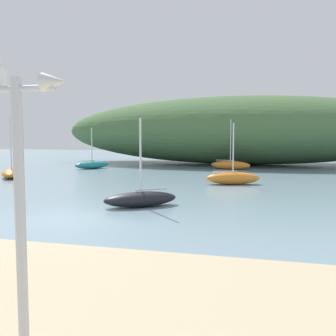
{
  "coord_description": "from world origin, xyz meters",
  "views": [
    {
      "loc": [
        6.21,
        -11.55,
        2.74
      ],
      "look_at": [
        1.78,
        5.28,
        1.31
      ],
      "focal_mm": 41.33,
      "sensor_mm": 36.0,
      "label": 1
    }
  ],
  "objects_px": {
    "sailboat_mid_channel": "(92,165)",
    "sailboat_inner_mooring": "(12,173)",
    "sailboat_near_shore": "(141,199)",
    "sailboat_far_left": "(230,165)",
    "sailboat_by_sandbar": "(233,178)"
  },
  "relations": [
    {
      "from": "sailboat_mid_channel",
      "to": "sailboat_inner_mooring",
      "type": "distance_m",
      "value": 8.15
    },
    {
      "from": "sailboat_near_shore",
      "to": "sailboat_mid_channel",
      "type": "height_order",
      "value": "sailboat_mid_channel"
    },
    {
      "from": "sailboat_far_left",
      "to": "sailboat_mid_channel",
      "type": "height_order",
      "value": "sailboat_far_left"
    },
    {
      "from": "sailboat_far_left",
      "to": "sailboat_by_sandbar",
      "type": "xyz_separation_m",
      "value": [
        1.13,
        -10.17,
        -0.01
      ]
    },
    {
      "from": "sailboat_near_shore",
      "to": "sailboat_mid_channel",
      "type": "bearing_deg",
      "value": 121.57
    },
    {
      "from": "sailboat_by_sandbar",
      "to": "sailboat_far_left",
      "type": "bearing_deg",
      "value": 96.36
    },
    {
      "from": "sailboat_mid_channel",
      "to": "sailboat_by_sandbar",
      "type": "height_order",
      "value": "sailboat_by_sandbar"
    },
    {
      "from": "sailboat_near_shore",
      "to": "sailboat_far_left",
      "type": "xyz_separation_m",
      "value": [
        1.71,
        18.17,
        0.06
      ]
    },
    {
      "from": "sailboat_near_shore",
      "to": "sailboat_mid_channel",
      "type": "distance_m",
      "value": 18.6
    },
    {
      "from": "sailboat_far_left",
      "to": "sailboat_near_shore",
      "type": "bearing_deg",
      "value": -95.37
    },
    {
      "from": "sailboat_mid_channel",
      "to": "sailboat_inner_mooring",
      "type": "relative_size",
      "value": 0.83
    },
    {
      "from": "sailboat_far_left",
      "to": "sailboat_inner_mooring",
      "type": "xyz_separation_m",
      "value": [
        -13.48,
        -10.22,
        -0.06
      ]
    },
    {
      "from": "sailboat_inner_mooring",
      "to": "sailboat_mid_channel",
      "type": "bearing_deg",
      "value": 75.57
    },
    {
      "from": "sailboat_near_shore",
      "to": "sailboat_far_left",
      "type": "relative_size",
      "value": 0.83
    },
    {
      "from": "sailboat_near_shore",
      "to": "sailboat_inner_mooring",
      "type": "relative_size",
      "value": 0.82
    }
  ]
}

